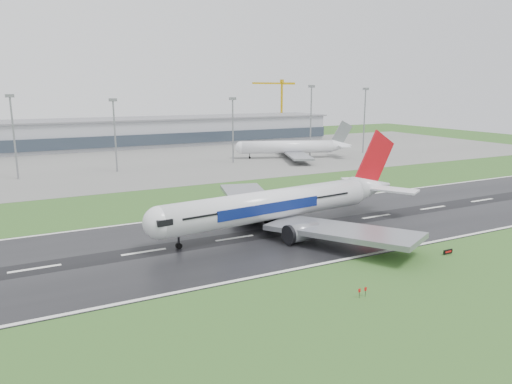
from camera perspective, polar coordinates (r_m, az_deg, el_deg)
ground at (r=114.96m, az=6.56°, el=-4.13°), size 520.00×520.00×0.00m
runway at (r=114.94m, az=6.56°, el=-4.10°), size 400.00×45.00×0.10m
apron at (r=227.43m, az=-11.17°, el=3.83°), size 400.00×130.00×0.08m
terminal at (r=284.41m, az=-14.64°, el=6.82°), size 240.00×36.00×15.00m
main_airliner at (r=111.09m, az=3.74°, el=0.88°), size 76.90×73.97×20.60m
parked_airliner at (r=227.68m, az=4.30°, el=6.16°), size 71.85×69.57×16.66m
tower_crane at (r=337.51m, az=3.07°, el=10.00°), size 38.23×11.31×38.81m
runway_sign at (r=102.76m, az=21.85°, el=-6.63°), size 2.31×0.38×1.04m
floodmast_1 at (r=192.35m, az=-26.81°, el=5.64°), size 0.64×0.64×29.13m
floodmast_2 at (r=195.86m, az=-16.40°, el=6.28°), size 0.64×0.64×27.35m
floodmast_3 at (r=211.15m, az=-2.76°, el=7.16°), size 0.64×0.64×27.40m
floodmast_4 at (r=230.61m, az=6.53°, el=8.17°), size 0.64×0.64×32.66m
floodmast_5 at (r=249.87m, az=12.75°, el=8.12°), size 0.64×0.64×31.50m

